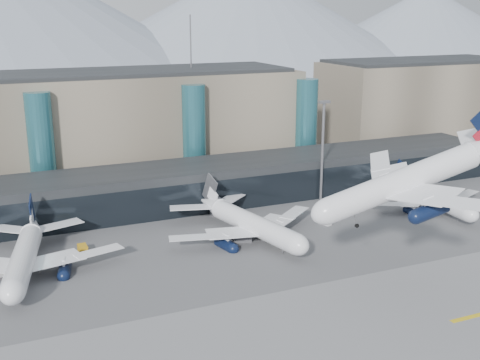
% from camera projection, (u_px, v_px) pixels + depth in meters
% --- Properties ---
extents(ground, '(900.00, 900.00, 0.00)m').
position_uv_depth(ground, '(313.00, 300.00, 100.66)').
color(ground, '#515154').
rests_on(ground, ground).
extents(runway_strip, '(400.00, 40.00, 0.04)m').
position_uv_depth(runway_strip, '(365.00, 344.00, 87.40)').
color(runway_strip, slate).
rests_on(runway_strip, ground).
extents(runway_markings, '(128.00, 1.00, 0.02)m').
position_uv_depth(runway_markings, '(365.00, 343.00, 87.39)').
color(runway_markings, gold).
rests_on(runway_markings, ground).
extents(concourse, '(170.00, 27.00, 10.00)m').
position_uv_depth(concourse, '(197.00, 185.00, 150.35)').
color(concourse, black).
rests_on(concourse, ground).
extents(terminal_main, '(130.00, 30.00, 31.00)m').
position_uv_depth(terminal_main, '(73.00, 129.00, 166.50)').
color(terminal_main, gray).
rests_on(terminal_main, ground).
extents(terminal_east, '(70.00, 30.00, 31.00)m').
position_uv_depth(terminal_east, '(420.00, 104.00, 212.45)').
color(terminal_east, gray).
rests_on(terminal_east, ground).
extents(teal_towers, '(116.40, 19.40, 46.00)m').
position_uv_depth(teal_towers, '(122.00, 142.00, 156.59)').
color(teal_towers, '#296673').
rests_on(teal_towers, ground).
extents(mountain_ridge, '(910.00, 400.00, 110.00)m').
position_uv_depth(mountain_ridge, '(67.00, 14.00, 430.42)').
color(mountain_ridge, gray).
rests_on(mountain_ridge, ground).
extents(lightmast_mid, '(3.00, 1.20, 25.60)m').
position_uv_depth(lightmast_mid, '(323.00, 145.00, 150.71)').
color(lightmast_mid, slate).
rests_on(lightmast_mid, ground).
extents(hero_jet, '(38.14, 37.92, 12.35)m').
position_uv_depth(hero_jet, '(421.00, 170.00, 98.09)').
color(hero_jet, white).
rests_on(hero_jet, ground).
extents(jet_parked_left, '(37.14, 37.82, 12.19)m').
position_uv_depth(jet_parked_left, '(25.00, 246.00, 111.71)').
color(jet_parked_left, white).
rests_on(jet_parked_left, ground).
extents(jet_parked_mid, '(37.60, 38.49, 12.38)m').
position_uv_depth(jet_parked_mid, '(244.00, 215.00, 128.75)').
color(jet_parked_mid, white).
rests_on(jet_parked_mid, ground).
extents(jet_parked_right, '(33.61, 32.79, 10.83)m').
position_uv_depth(jet_parked_right, '(427.00, 192.00, 147.58)').
color(jet_parked_right, white).
rests_on(jet_parked_right, ground).
extents(veh_a, '(3.09, 1.91, 1.66)m').
position_uv_depth(veh_a, '(2.00, 271.00, 109.93)').
color(veh_a, silver).
rests_on(veh_a, ground).
extents(veh_b, '(1.79, 2.82, 1.60)m').
position_uv_depth(veh_b, '(83.00, 249.00, 120.39)').
color(veh_b, '#C58D17').
rests_on(veh_b, ground).
extents(veh_c, '(4.61, 3.44, 2.29)m').
position_uv_depth(veh_c, '(242.00, 236.00, 126.31)').
color(veh_c, '#4A4A4F').
rests_on(veh_c, ground).
extents(veh_d, '(3.36, 3.34, 1.76)m').
position_uv_depth(veh_d, '(363.00, 194.00, 157.01)').
color(veh_d, silver).
rests_on(veh_d, ground).
extents(veh_g, '(1.89, 2.55, 1.33)m').
position_uv_depth(veh_g, '(326.00, 222.00, 136.39)').
color(veh_g, silver).
rests_on(veh_g, ground).
extents(veh_h, '(4.08, 3.70, 2.01)m').
position_uv_depth(veh_h, '(288.00, 241.00, 124.14)').
color(veh_h, '#C58D17').
rests_on(veh_h, ground).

